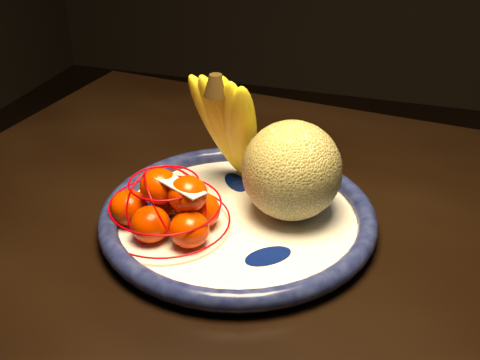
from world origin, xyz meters
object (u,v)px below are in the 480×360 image
(banana_bunch, at_px, (231,124))
(mandarin_bag, at_px, (168,207))
(fruit_bowl, at_px, (238,217))
(cantaloupe, at_px, (292,170))
(dining_table, at_px, (368,282))

(banana_bunch, distance_m, mandarin_bag, 0.16)
(fruit_bowl, distance_m, cantaloupe, 0.10)
(dining_table, bearing_deg, cantaloupe, -176.76)
(cantaloupe, distance_m, banana_bunch, 0.12)
(cantaloupe, bearing_deg, banana_bunch, 152.79)
(dining_table, bearing_deg, fruit_bowl, -165.91)
(banana_bunch, bearing_deg, fruit_bowl, -51.67)
(dining_table, relative_size, mandarin_bag, 6.64)
(cantaloupe, bearing_deg, mandarin_bag, -149.75)
(cantaloupe, bearing_deg, dining_table, -2.81)
(banana_bunch, xyz_separation_m, mandarin_bag, (-0.04, -0.14, -0.07))
(dining_table, height_order, mandarin_bag, mandarin_bag)
(cantaloupe, relative_size, mandarin_bag, 0.61)
(dining_table, height_order, banana_bunch, banana_bunch)
(banana_bunch, bearing_deg, dining_table, 0.18)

